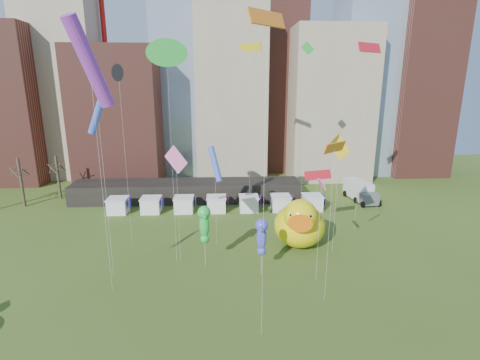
{
  "coord_description": "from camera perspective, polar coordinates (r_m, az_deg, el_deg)",
  "views": [
    {
      "loc": [
        1.86,
        -17.07,
        18.91
      ],
      "look_at": [
        3.24,
        9.21,
        12.0
      ],
      "focal_mm": 27.0,
      "sensor_mm": 36.0,
      "label": 1
    }
  ],
  "objects": [
    {
      "name": "skyline",
      "position": [
        78.18,
        -2.83,
        16.54
      ],
      "size": [
        101.0,
        23.0,
        68.0
      ],
      "color": "brown",
      "rests_on": "ground"
    },
    {
      "name": "pavilion",
      "position": [
        61.84,
        -8.32,
        -1.71
      ],
      "size": [
        38.0,
        6.0,
        3.2
      ],
      "primitive_type": "cube",
      "color": "black",
      "rests_on": "ground"
    },
    {
      "name": "vendor_tents",
      "position": [
        55.99,
        -3.72,
        -3.87
      ],
      "size": [
        33.24,
        2.8,
        2.4
      ],
      "color": "white",
      "rests_on": "ground"
    },
    {
      "name": "bare_trees",
      "position": [
        67.58,
        -31.19,
        -0.19
      ],
      "size": [
        8.44,
        6.44,
        8.5
      ],
      "color": "#382B21",
      "rests_on": "ground"
    },
    {
      "name": "big_duck",
      "position": [
        43.95,
        9.4,
        -6.75
      ],
      "size": [
        7.47,
        9.02,
        6.49
      ],
      "rotation": [
        0.0,
        0.0,
        -0.2
      ],
      "color": "yellow",
      "rests_on": "ground"
    },
    {
      "name": "small_duck",
      "position": [
        45.04,
        9.24,
        -8.46
      ],
      "size": [
        3.23,
        3.99,
        2.91
      ],
      "rotation": [
        0.0,
        0.0,
        -0.16
      ],
      "color": "white",
      "rests_on": "ground"
    },
    {
      "name": "seahorse_green",
      "position": [
        38.23,
        -5.67,
        -6.55
      ],
      "size": [
        1.44,
        1.79,
        6.83
      ],
      "rotation": [
        0.0,
        0.0,
        0.03
      ],
      "color": "silver",
      "rests_on": "ground"
    },
    {
      "name": "seahorse_purple",
      "position": [
        36.7,
        3.45,
        -8.52
      ],
      "size": [
        1.61,
        1.86,
        6.1
      ],
      "rotation": [
        0.0,
        0.0,
        -0.24
      ],
      "color": "silver",
      "rests_on": "ground"
    },
    {
      "name": "box_truck",
      "position": [
        64.35,
        18.43,
        -1.64
      ],
      "size": [
        3.78,
        7.8,
        3.19
      ],
      "rotation": [
        0.0,
        0.0,
        0.13
      ],
      "color": "silver",
      "rests_on": "ground"
    },
    {
      "name": "kite_0",
      "position": [
        48.42,
        19.78,
        18.94
      ],
      "size": [
        3.53,
        2.28,
        23.87
      ],
      "color": "silver",
      "rests_on": "ground"
    },
    {
      "name": "kite_1",
      "position": [
        38.1,
        -10.08,
        3.01
      ],
      "size": [
        2.58,
        1.6,
        12.97
      ],
      "color": "silver",
      "rests_on": "ground"
    },
    {
      "name": "kite_2",
      "position": [
        43.68,
        -18.67,
        15.68
      ],
      "size": [
        1.44,
        1.55,
        21.22
      ],
      "color": "silver",
      "rests_on": "ground"
    },
    {
      "name": "kite_3",
      "position": [
        51.99,
        10.57,
        18.34
      ],
      "size": [
        1.82,
        0.07,
        24.65
      ],
      "color": "silver",
      "rests_on": "ground"
    },
    {
      "name": "kite_4",
      "position": [
        51.26,
        1.68,
        20.05
      ],
      "size": [
        2.8,
        2.37,
        24.37
      ],
      "color": "silver",
      "rests_on": "ground"
    },
    {
      "name": "kite_5",
      "position": [
        41.73,
        -3.96,
        2.54
      ],
      "size": [
        1.93,
        2.41,
        12.21
      ],
      "color": "silver",
      "rests_on": "ground"
    },
    {
      "name": "kite_6",
      "position": [
        24.67,
        4.27,
        23.73
      ],
      "size": [
        2.67,
        2.45,
        23.46
      ],
      "color": "silver",
      "rests_on": "ground"
    },
    {
      "name": "kite_7",
      "position": [
        32.85,
        -22.69,
        16.68
      ],
      "size": [
        3.18,
        4.3,
        24.28
      ],
      "color": "silver",
      "rests_on": "ground"
    },
    {
      "name": "kite_8",
      "position": [
        43.14,
        12.21,
        0.75
      ],
      "size": [
        3.44,
        1.43,
        9.3
      ],
      "color": "silver",
      "rests_on": "ground"
    },
    {
      "name": "kite_9",
      "position": [
        34.4,
        12.75,
        -0.74
      ],
      "size": [
        0.36,
        2.13,
        10.37
      ],
      "color": "silver",
      "rests_on": "ground"
    },
    {
      "name": "kite_11",
      "position": [
        37.03,
        -11.5,
        19.04
      ],
      "size": [
        2.63,
        0.6,
        23.22
      ],
      "color": "silver",
      "rests_on": "ground"
    },
    {
      "name": "kite_12",
      "position": [
        40.71,
        15.43,
        4.77
      ],
      "size": [
        1.46,
        2.6,
        13.88
      ],
      "color": "silver",
      "rests_on": "ground"
    },
    {
      "name": "kite_13",
      "position": [
        35.82,
        -21.55,
        9.85
      ],
      "size": [
        2.48,
        1.41,
        18.55
      ],
      "color": "silver",
      "rests_on": "ground"
    },
    {
      "name": "kite_14",
      "position": [
        30.27,
        14.71,
        4.85
      ],
      "size": [
        2.34,
        2.11,
        14.49
      ],
      "color": "silver",
      "rests_on": "ground"
    }
  ]
}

